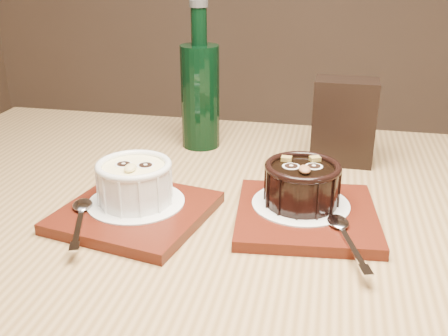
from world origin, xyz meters
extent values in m
cube|color=olive|center=(0.21, -0.04, 0.73)|extent=(1.22, 0.84, 0.04)
cylinder|color=olive|center=(-0.35, 0.30, 0.35)|extent=(0.06, 0.06, 0.71)
cube|color=#54190E|center=(0.07, -0.08, 0.76)|extent=(0.21, 0.21, 0.01)
cylinder|color=white|center=(0.06, -0.07, 0.77)|extent=(0.13, 0.13, 0.00)
cylinder|color=white|center=(0.06, -0.07, 0.79)|extent=(0.10, 0.10, 0.05)
cylinder|color=#FFED9B|center=(0.06, -0.07, 0.82)|extent=(0.08, 0.08, 0.00)
torus|color=white|center=(0.06, -0.07, 0.82)|extent=(0.10, 0.10, 0.01)
cylinder|color=black|center=(0.05, -0.07, 0.82)|extent=(0.02, 0.02, 0.00)
cylinder|color=black|center=(0.08, -0.07, 0.82)|extent=(0.02, 0.02, 0.00)
ellipsoid|color=#DDCA81|center=(0.07, -0.09, 0.82)|extent=(0.02, 0.02, 0.01)
cube|color=#54190E|center=(0.29, -0.04, 0.76)|extent=(0.20, 0.20, 0.01)
cylinder|color=white|center=(0.28, -0.02, 0.77)|extent=(0.13, 0.13, 0.00)
cylinder|color=black|center=(0.28, -0.02, 0.79)|extent=(0.10, 0.10, 0.05)
cylinder|color=black|center=(0.28, -0.02, 0.82)|extent=(0.08, 0.08, 0.00)
torus|color=black|center=(0.28, -0.02, 0.82)|extent=(0.10, 0.10, 0.01)
cylinder|color=black|center=(0.26, -0.02, 0.82)|extent=(0.02, 0.02, 0.00)
cylinder|color=black|center=(0.29, -0.02, 0.82)|extent=(0.02, 0.02, 0.00)
ellipsoid|color=brown|center=(0.28, -0.04, 0.82)|extent=(0.02, 0.03, 0.01)
cube|color=olive|center=(0.26, -0.01, 0.82)|extent=(0.01, 0.01, 0.01)
cube|color=olive|center=(0.29, 0.00, 0.82)|extent=(0.02, 0.02, 0.01)
cube|color=black|center=(0.33, 0.18, 0.82)|extent=(0.10, 0.06, 0.14)
cylinder|color=black|center=(0.08, 0.20, 0.84)|extent=(0.07, 0.07, 0.18)
cylinder|color=black|center=(0.08, 0.20, 0.96)|extent=(0.03, 0.03, 0.06)
cylinder|color=#333333|center=(0.08, 0.20, 1.00)|extent=(0.03, 0.03, 0.01)
camera|label=1|loc=(0.33, -0.66, 1.08)|focal=42.00mm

